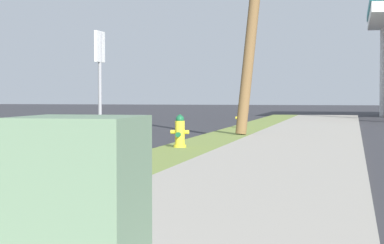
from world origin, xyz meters
TOP-DOWN VIEW (x-y plane):
  - fire_hydrant_second at (0.52, 14.03)m, footprint 0.42×0.38m
  - fire_hydrant_third at (0.51, 23.95)m, footprint 0.42×0.37m
  - street_sign_post at (0.82, 7.51)m, footprint 0.05×0.36m

SIDE VIEW (x-z plane):
  - fire_hydrant_second at x=0.52m, z-range 0.07..0.82m
  - fire_hydrant_third at x=0.51m, z-range 0.07..0.82m
  - street_sign_post at x=0.82m, z-range 0.57..2.69m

